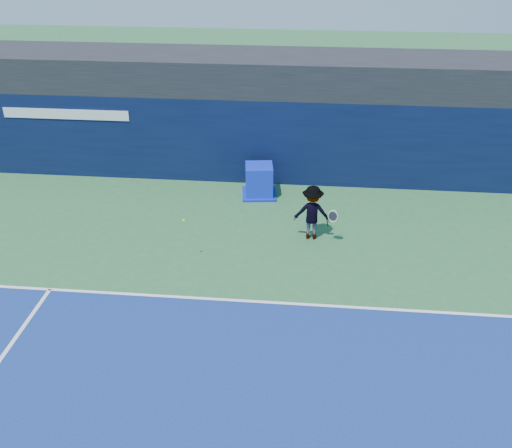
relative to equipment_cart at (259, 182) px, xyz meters
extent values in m
plane|color=#2C6236|center=(0.15, -9.07, -0.50)|extent=(80.00, 80.00, 0.00)
cube|color=white|center=(0.15, -6.07, -0.49)|extent=(24.00, 0.10, 0.01)
cube|color=black|center=(0.15, 2.43, 3.10)|extent=(36.00, 3.00, 1.20)
cube|color=black|center=(0.15, 1.43, 1.00)|extent=(36.00, 1.00, 3.00)
cube|color=white|center=(-6.85, 0.92, 1.85)|extent=(4.50, 0.04, 0.35)
cube|color=#0E22C5|center=(0.00, 0.00, 0.05)|extent=(1.01, 1.01, 1.09)
cube|color=#0B1EA1|center=(0.00, 0.00, -0.46)|extent=(1.27, 1.27, 0.07)
imported|color=silver|center=(1.81, -2.72, 0.34)|extent=(1.10, 0.65, 1.67)
cylinder|color=black|center=(2.26, -2.97, 0.15)|extent=(0.08, 0.15, 0.26)
torus|color=silver|center=(2.40, -3.02, 0.40)|extent=(0.31, 0.17, 0.30)
cylinder|color=black|center=(2.40, -3.02, 0.40)|extent=(0.26, 0.13, 0.25)
sphere|color=#DAFC1C|center=(-1.63, -4.35, 0.79)|extent=(0.07, 0.07, 0.07)
camera|label=1|loc=(1.61, -17.53, 8.08)|focal=40.00mm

